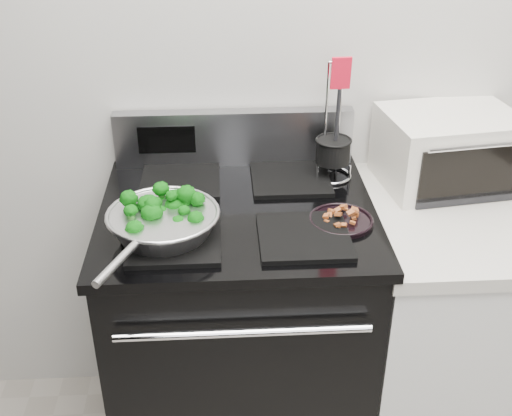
{
  "coord_description": "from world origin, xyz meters",
  "views": [
    {
      "loc": [
        -0.34,
        -0.18,
        1.86
      ],
      "look_at": [
        -0.25,
        1.36,
        0.98
      ],
      "focal_mm": 45.0,
      "sensor_mm": 36.0,
      "label": 1
    }
  ],
  "objects": [
    {
      "name": "back_wall",
      "position": [
        0.0,
        1.75,
        1.35
      ],
      "size": [
        4.0,
        0.02,
        2.7
      ],
      "primitive_type": "cube",
      "color": "beige",
      "rests_on": "ground"
    },
    {
      "name": "gas_range",
      "position": [
        -0.3,
        1.41,
        0.49
      ],
      "size": [
        0.79,
        0.69,
        1.13
      ],
      "color": "black",
      "rests_on": "floor"
    },
    {
      "name": "counter",
      "position": [
        0.39,
        1.41,
        0.46
      ],
      "size": [
        0.62,
        0.68,
        0.92
      ],
      "color": "white",
      "rests_on": "floor"
    },
    {
      "name": "skillet",
      "position": [
        -0.5,
        1.27,
        1.0
      ],
      "size": [
        0.3,
        0.45,
        0.06
      ],
      "rotation": [
        0.0,
        0.0,
        -0.41
      ],
      "color": "silver",
      "rests_on": "gas_range"
    },
    {
      "name": "broccoli_pile",
      "position": [
        -0.5,
        1.27,
        1.02
      ],
      "size": [
        0.23,
        0.23,
        0.08
      ],
      "primitive_type": null,
      "color": "#043207",
      "rests_on": "skillet"
    },
    {
      "name": "bacon_plate",
      "position": [
        -0.02,
        1.32,
        0.97
      ],
      "size": [
        0.18,
        0.18,
        0.04
      ],
      "rotation": [
        0.0,
        0.0,
        -0.29
      ],
      "color": "black",
      "rests_on": "gas_range"
    },
    {
      "name": "utensil_holder",
      "position": [
        0.0,
        1.6,
        1.02
      ],
      "size": [
        0.13,
        0.13,
        0.39
      ],
      "rotation": [
        0.0,
        0.0,
        0.05
      ],
      "color": "silver",
      "rests_on": "gas_range"
    },
    {
      "name": "toaster_oven",
      "position": [
        0.36,
        1.6,
        1.03
      ],
      "size": [
        0.44,
        0.36,
        0.23
      ],
      "rotation": [
        0.0,
        0.0,
        0.14
      ],
      "color": "silver",
      "rests_on": "counter"
    }
  ]
}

